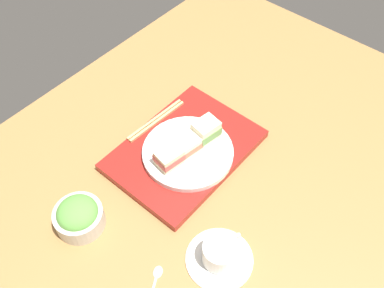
% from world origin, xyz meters
% --- Properties ---
extents(ground_plane, '(1.40, 1.00, 0.03)m').
position_xyz_m(ground_plane, '(0.00, 0.00, -0.01)').
color(ground_plane, olive).
extents(serving_tray, '(0.37, 0.26, 0.02)m').
position_xyz_m(serving_tray, '(-0.00, -0.06, 0.01)').
color(serving_tray, maroon).
rests_on(serving_tray, ground_plane).
extents(sandwich_plate, '(0.23, 0.23, 0.02)m').
position_xyz_m(sandwich_plate, '(0.01, -0.03, 0.03)').
color(sandwich_plate, silver).
rests_on(sandwich_plate, serving_tray).
extents(sandwich_near, '(0.07, 0.06, 0.06)m').
position_xyz_m(sandwich_near, '(-0.05, -0.03, 0.07)').
color(sandwich_near, '#EFE5C1').
rests_on(sandwich_near, sandwich_plate).
extents(sandwich_middle, '(0.07, 0.06, 0.04)m').
position_xyz_m(sandwich_middle, '(0.01, -0.03, 0.06)').
color(sandwich_middle, '#EFE5C1').
rests_on(sandwich_middle, sandwich_plate).
extents(sandwich_far, '(0.07, 0.06, 0.04)m').
position_xyz_m(sandwich_far, '(0.07, -0.04, 0.06)').
color(sandwich_far, beige).
rests_on(sandwich_far, sandwich_plate).
extents(salad_bowl, '(0.11, 0.11, 0.07)m').
position_xyz_m(salad_bowl, '(0.31, -0.10, 0.03)').
color(salad_bowl, beige).
rests_on(salad_bowl, ground_plane).
extents(chopsticks_pair, '(0.19, 0.03, 0.01)m').
position_xyz_m(chopsticks_pair, '(-0.02, -0.17, 0.03)').
color(chopsticks_pair, tan).
rests_on(chopsticks_pair, serving_tray).
extents(coffee_cup, '(0.15, 0.15, 0.06)m').
position_xyz_m(coffee_cup, '(0.17, 0.19, 0.02)').
color(coffee_cup, white).
rests_on(coffee_cup, ground_plane).
extents(teaspoon, '(0.08, 0.05, 0.01)m').
position_xyz_m(teaspoon, '(0.29, 0.12, 0.00)').
color(teaspoon, silver).
rests_on(teaspoon, ground_plane).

